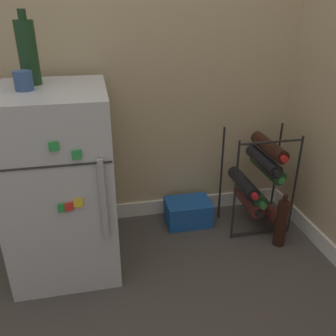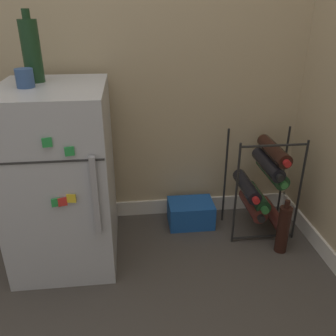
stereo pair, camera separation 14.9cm
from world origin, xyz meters
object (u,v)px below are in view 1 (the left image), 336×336
at_px(fridge_top_cup, 23,81).
at_px(soda_box, 188,212).
at_px(wine_rack, 259,180).
at_px(loose_bottle_floor, 281,223).
at_px(mini_fridge, 62,181).
at_px(fridge_top_bottle, 28,52).

bearing_deg(fridge_top_cup, soda_box, 15.05).
bearing_deg(wine_rack, loose_bottle_floor, -76.40).
xyz_separation_m(soda_box, loose_bottle_floor, (0.42, -0.30, 0.06)).
bearing_deg(loose_bottle_floor, fridge_top_cup, 175.11).
bearing_deg(mini_fridge, loose_bottle_floor, -6.36).
height_order(fridge_top_bottle, loose_bottle_floor, fridge_top_bottle).
relative_size(wine_rack, fridge_top_bottle, 1.92).
height_order(soda_box, fridge_top_bottle, fridge_top_bottle).
bearing_deg(loose_bottle_floor, soda_box, 144.59).
height_order(fridge_top_cup, fridge_top_bottle, fridge_top_bottle).
xyz_separation_m(wine_rack, soda_box, (-0.37, 0.10, -0.22)).
height_order(wine_rack, soda_box, wine_rack).
xyz_separation_m(mini_fridge, fridge_top_bottle, (-0.07, 0.09, 0.56)).
xyz_separation_m(fridge_top_cup, fridge_top_bottle, (0.02, 0.11, 0.09)).
bearing_deg(fridge_top_bottle, loose_bottle_floor, -10.54).
bearing_deg(mini_fridge, fridge_top_bottle, 127.44).
relative_size(wine_rack, fridge_top_cup, 7.46).
xyz_separation_m(wine_rack, loose_bottle_floor, (0.05, -0.20, -0.15)).
relative_size(fridge_top_bottle, loose_bottle_floor, 1.00).
relative_size(wine_rack, soda_box, 2.23).
distance_m(mini_fridge, soda_box, 0.77).
bearing_deg(loose_bottle_floor, fridge_top_bottle, 169.46).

